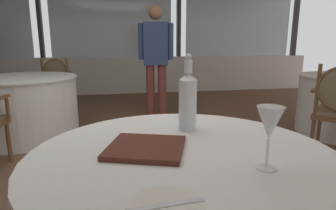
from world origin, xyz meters
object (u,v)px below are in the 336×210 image
object	(u,v)px
water_bottle	(188,100)
menu_book	(146,148)
side_plate	(166,207)
diner_person_0	(156,55)
wine_glass	(270,124)
dining_chair_0_0	(53,82)

from	to	relation	value
water_bottle	menu_book	xyz separation A→B (m)	(-0.22, -0.22, -0.13)
menu_book	side_plate	bearing A→B (deg)	-70.64
menu_book	diner_person_0	bearing A→B (deg)	99.62
wine_glass	dining_chair_0_0	size ratio (longest dim) A/B	0.22
side_plate	wine_glass	bearing A→B (deg)	23.88
water_bottle	diner_person_0	size ratio (longest dim) A/B	0.21
diner_person_0	dining_chair_0_0	bearing A→B (deg)	-97.49
water_bottle	diner_person_0	world-z (taller)	diner_person_0
wine_glass	diner_person_0	bearing A→B (deg)	87.18
side_plate	dining_chair_0_0	world-z (taller)	dining_chair_0_0
wine_glass	dining_chair_0_0	bearing A→B (deg)	109.82
wine_glass	diner_person_0	world-z (taller)	diner_person_0
side_plate	diner_person_0	world-z (taller)	diner_person_0
menu_book	diner_person_0	xyz separation A→B (m)	(0.53, 3.24, 0.21)
water_bottle	dining_chair_0_0	xyz separation A→B (m)	(-1.29, 3.52, -0.35)
menu_book	diner_person_0	distance (m)	3.29
menu_book	water_bottle	bearing A→B (deg)	64.25
water_bottle	dining_chair_0_0	distance (m)	3.77
side_plate	wine_glass	size ratio (longest dim) A/B	0.94
diner_person_0	water_bottle	bearing A→B (deg)	3.92
wine_glass	diner_person_0	distance (m)	3.48
water_bottle	menu_book	distance (m)	0.34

